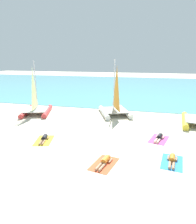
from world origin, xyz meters
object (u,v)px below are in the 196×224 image
(sailboat_red, at_px, (36,106))
(sunbather_leftmost, at_px, (44,138))
(sunbather_center_left, at_px, (105,161))
(sunbather_center_right, at_px, (159,137))
(towel_leftmost, at_px, (44,141))
(sunbather_rightmost, at_px, (172,160))
(towel_center_right, at_px, (159,139))
(towel_rightmost, at_px, (172,162))
(sailboat_white, at_px, (115,107))
(towel_center_left, at_px, (104,164))

(sailboat_red, height_order, sunbather_leftmost, sailboat_red)
(sunbather_center_left, distance_m, sunbather_center_right, 5.21)
(towel_leftmost, xyz_separation_m, sunbather_center_right, (7.70, 2.27, 0.13))
(towel_leftmost, xyz_separation_m, sunbather_rightmost, (8.29, -0.92, 0.13))
(sunbather_leftmost, height_order, sunbather_rightmost, same)
(towel_leftmost, height_order, sunbather_center_left, sunbather_center_left)
(sunbather_center_right, xyz_separation_m, sunbather_rightmost, (0.59, -3.18, 0.00))
(sailboat_red, distance_m, towel_center_right, 12.55)
(sunbather_leftmost, distance_m, towel_rightmost, 8.37)
(sunbather_center_left, bearing_deg, sunbather_center_right, 66.62)
(sunbather_center_left, height_order, sunbather_center_right, same)
(sailboat_red, distance_m, sunbather_center_left, 12.12)
(towel_leftmost, bearing_deg, sailboat_white, 65.37)
(sailboat_red, relative_size, towel_leftmost, 2.80)
(sailboat_white, xyz_separation_m, towel_center_left, (1.15, -9.92, -0.80))
(sunbather_leftmost, xyz_separation_m, towel_rightmost, (8.30, -1.05, -0.13))
(sailboat_white, relative_size, towel_rightmost, 2.86)
(sailboat_white, height_order, sunbather_center_right, sailboat_white)
(towel_rightmost, bearing_deg, towel_center_left, -162.66)
(towel_center_left, distance_m, sunbather_center_right, 5.28)
(sunbather_leftmost, relative_size, towel_center_left, 0.82)
(towel_center_left, height_order, sunbather_rightmost, sunbather_rightmost)
(towel_center_right, relative_size, towel_rightmost, 1.00)
(sailboat_white, distance_m, sunbather_center_left, 9.94)
(sailboat_white, distance_m, towel_center_left, 10.01)
(sailboat_red, distance_m, sunbather_center_right, 12.54)
(sailboat_white, relative_size, sunbather_center_left, 3.48)
(sailboat_white, relative_size, sunbather_rightmost, 3.47)
(sunbather_rightmost, bearing_deg, towel_center_right, 108.61)
(sunbather_center_left, height_order, sunbather_rightmost, same)
(sunbather_leftmost, xyz_separation_m, sunbather_center_left, (4.76, -2.09, 0.00))
(sailboat_white, distance_m, sunbather_rightmost, 9.95)
(towel_leftmost, bearing_deg, towel_center_left, -23.83)
(sailboat_red, distance_m, towel_rightmost, 14.39)
(sunbather_leftmost, height_order, sunbather_center_left, same)
(towel_leftmost, xyz_separation_m, towel_center_right, (7.69, 2.20, 0.00))
(sunbather_center_left, xyz_separation_m, sunbather_center_right, (2.96, 4.29, 0.00))
(towel_center_left, relative_size, sunbather_rightmost, 1.21)
(sunbather_rightmost, bearing_deg, towel_leftmost, -178.70)
(towel_center_left, relative_size, sunbather_center_left, 1.22)
(sunbather_leftmost, bearing_deg, towel_leftmost, -90.00)
(sailboat_red, height_order, towel_center_right, sailboat_red)
(sunbather_rightmost, bearing_deg, sailboat_red, 158.23)
(sunbather_leftmost, distance_m, sunbather_rightmost, 8.37)
(sailboat_red, relative_size, towel_center_left, 2.80)
(sailboat_white, relative_size, sunbather_center_right, 3.51)
(sailboat_red, xyz_separation_m, sailboat_white, (7.80, 1.70, 0.02))
(sunbather_center_left, relative_size, sunbather_center_right, 1.01)
(towel_center_left, height_order, towel_center_right, same)
(sunbather_center_left, relative_size, towel_rightmost, 0.82)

